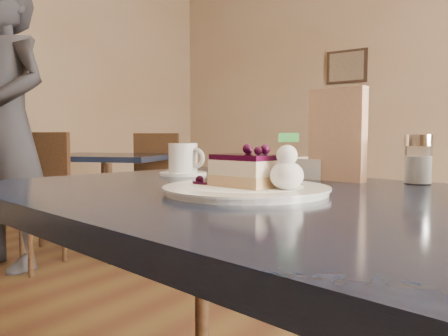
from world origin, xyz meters
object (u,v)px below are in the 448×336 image
Objects in this scene: main_table at (263,231)px; patron at (6,125)px; cheesecake_slice at (246,171)px; dessert_plate at (246,190)px; bg_table_far_left at (107,238)px; coffee_set at (184,161)px.

patron reaches higher than main_table.
dessert_plate is at bearing -73.92° from cheesecake_slice.
patron reaches higher than cheesecake_slice.
main_table is 0.10m from dessert_plate.
main_table is at bearing -54.32° from bg_table_far_left.
bg_table_far_left is at bearing 154.53° from cheesecake_slice.
main_table is at bearing 81.05° from dessert_plate.
bg_table_far_left is (-2.23, 1.47, -0.59)m from main_table.
dessert_plate is at bearing -25.12° from patron.
patron is (-2.32, 0.76, 0.26)m from main_table.
main_table is at bearing 90.00° from cheesecake_slice.
cheesecake_slice reaches higher than dessert_plate.
bg_table_far_left is at bearing 155.48° from main_table.
patron reaches higher than bg_table_far_left.
coffee_set is at bearing -55.40° from bg_table_far_left.
coffee_set is at bearing 161.74° from main_table.
coffee_set is 0.07× the size of patron.
patron is (-1.97, 0.58, 0.14)m from coffee_set.
main_table is 2.74m from bg_table_far_left.
dessert_plate is (-0.01, -0.05, 0.08)m from main_table.
cheesecake_slice is 2.45m from patron.
bg_table_far_left is 0.93× the size of patron.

